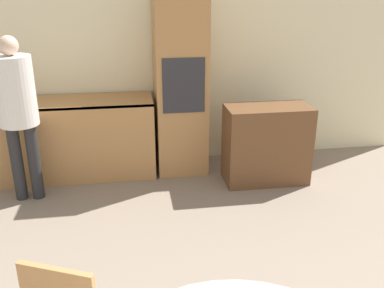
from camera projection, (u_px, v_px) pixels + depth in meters
wall_back at (164, 57)px, 5.09m from camera, size 6.21×0.05×2.60m
kitchen_counter at (63, 138)px, 4.90m from camera, size 2.07×0.60×0.91m
oven_unit at (180, 88)px, 4.91m from camera, size 0.58×0.59×1.98m
sideboard at (267, 144)px, 4.78m from camera, size 0.93×0.45×0.88m
person_standing at (17, 103)px, 4.16m from camera, size 0.38×0.38×1.68m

